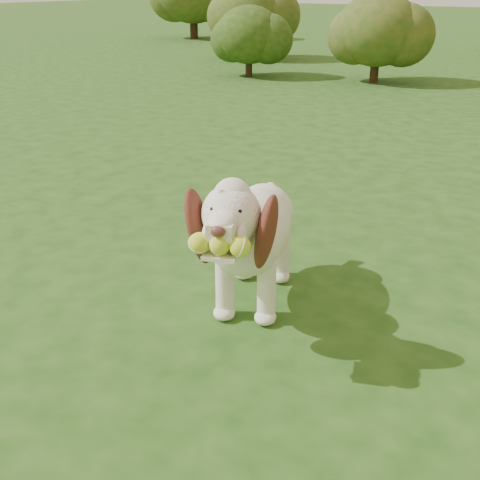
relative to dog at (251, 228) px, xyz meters
The scene contains 5 objects.
ground 0.76m from the dog, behind, with size 80.00×80.00×0.00m, color #1D4413.
dog is the anchor object (origin of this frame).
shrub_a 8.41m from the dog, 123.40° to the left, with size 1.19×1.19×1.23m.
shrub_e 11.09m from the dog, 123.23° to the left, with size 1.64×1.64×1.70m.
shrub_b 8.05m from the dog, 107.92° to the left, with size 1.41×1.41×1.46m.
Camera 1 is at (2.15, -2.43, 1.63)m, focal length 45.00 mm.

